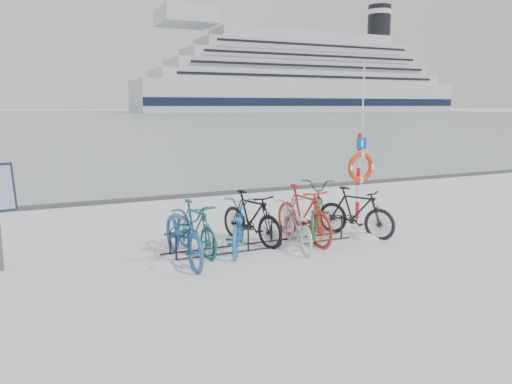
# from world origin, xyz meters

# --- Properties ---
(ground) EXTENTS (900.00, 900.00, 0.00)m
(ground) POSITION_xyz_m (0.00, 0.00, 0.00)
(ground) COLOR white
(ground) RESTS_ON ground
(ice_sheet) EXTENTS (400.00, 298.00, 0.02)m
(ice_sheet) POSITION_xyz_m (0.00, 155.00, 0.01)
(ice_sheet) COLOR #9BA8AF
(ice_sheet) RESTS_ON ground
(quay_edge) EXTENTS (400.00, 0.25, 0.10)m
(quay_edge) POSITION_xyz_m (0.00, 5.90, 0.05)
(quay_edge) COLOR #3F3F42
(quay_edge) RESTS_ON ground
(bike_rack) EXTENTS (4.00, 0.48, 0.46)m
(bike_rack) POSITION_xyz_m (0.00, 0.00, 0.18)
(bike_rack) COLOR black
(bike_rack) RESTS_ON ground
(lifebuoy_station) EXTENTS (0.75, 0.22, 3.89)m
(lifebuoy_station) POSITION_xyz_m (3.30, 1.24, 1.31)
(lifebuoy_station) COLOR red
(lifebuoy_station) RESTS_ON ground
(cruise_ferry) EXTENTS (154.25, 29.06, 50.68)m
(cruise_ferry) POSITION_xyz_m (112.00, 196.16, 13.80)
(cruise_ferry) COLOR silver
(cruise_ferry) RESTS_ON ground
(bike_0) EXTENTS (0.79, 2.18, 1.14)m
(bike_0) POSITION_xyz_m (-1.65, -0.23, 0.57)
(bike_0) COLOR #245185
(bike_0) RESTS_ON ground
(bike_1) EXTENTS (0.74, 1.78, 1.04)m
(bike_1) POSITION_xyz_m (-1.31, 0.15, 0.52)
(bike_1) COLOR #175C5F
(bike_1) RESTS_ON ground
(bike_2) EXTENTS (1.45, 1.96, 0.98)m
(bike_2) POSITION_xyz_m (-0.48, 0.01, 0.49)
(bike_2) COLOR #296CB2
(bike_2) RESTS_ON ground
(bike_3) EXTENTS (1.03, 1.92, 1.11)m
(bike_3) POSITION_xyz_m (-0.04, 0.37, 0.55)
(bike_3) COLOR black
(bike_3) RESTS_ON ground
(bike_4) EXTENTS (0.97, 1.88, 0.94)m
(bike_4) POSITION_xyz_m (0.65, -0.32, 0.47)
(bike_4) COLOR #B3B5BB
(bike_4) RESTS_ON ground
(bike_5) EXTENTS (0.73, 2.05, 1.21)m
(bike_5) POSITION_xyz_m (1.00, 0.03, 0.60)
(bike_5) COLOR red
(bike_5) RESTS_ON ground
(bike_6) EXTENTS (1.92, 2.28, 1.17)m
(bike_6) POSITION_xyz_m (1.52, 0.38, 0.59)
(bike_6) COLOR #356D3E
(bike_6) RESTS_ON ground
(bike_7) EXTENTS (1.34, 1.84, 1.10)m
(bike_7) POSITION_xyz_m (2.27, -0.05, 0.55)
(bike_7) COLOR black
(bike_7) RESTS_ON ground
(snow_drifts) EXTENTS (5.43, 1.82, 0.21)m
(snow_drifts) POSITION_xyz_m (0.67, -0.07, 0.00)
(snow_drifts) COLOR white
(snow_drifts) RESTS_ON ground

